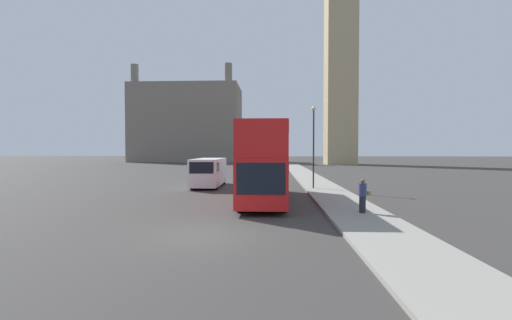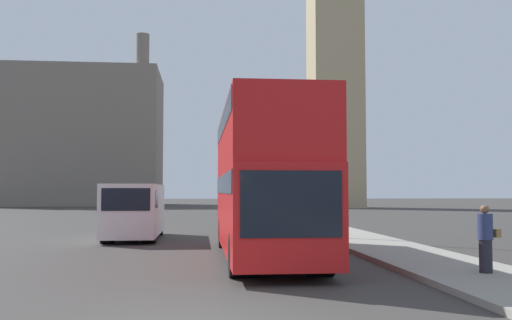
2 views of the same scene
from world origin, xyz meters
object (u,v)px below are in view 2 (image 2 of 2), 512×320
(white_van, at_px, (135,210))
(pedestrian, at_px, (486,239))
(street_lamp, at_px, (337,139))
(red_double_decker_bus, at_px, (264,177))

(white_van, xyz_separation_m, pedestrian, (9.53, -12.13, -0.33))
(white_van, xyz_separation_m, street_lamp, (8.48, -1.86, 2.95))
(pedestrian, bearing_deg, street_lamp, 95.85)
(white_van, relative_size, pedestrian, 3.85)
(red_double_decker_bus, bearing_deg, street_lamp, 57.34)
(red_double_decker_bus, relative_size, pedestrian, 6.58)
(red_double_decker_bus, relative_size, street_lamp, 1.67)
(red_double_decker_bus, xyz_separation_m, white_van, (-4.77, 7.65, -1.25))
(street_lamp, bearing_deg, pedestrian, -84.15)
(red_double_decker_bus, xyz_separation_m, street_lamp, (3.71, 5.79, 1.70))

